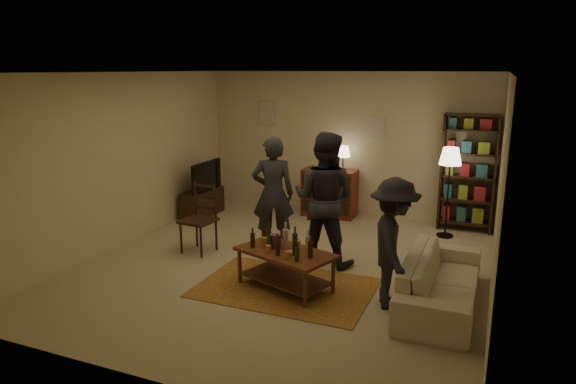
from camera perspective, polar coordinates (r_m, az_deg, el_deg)
The scene contains 13 objects.
floor at distance 7.40m, azimuth -0.51°, elevation -8.23°, with size 6.00×6.00×0.00m, color #C6B793.
room_shell at distance 9.93m, azimuth 2.77°, elevation 8.15°, with size 6.00×6.00×6.00m.
rug at distance 6.71m, azimuth -0.30°, elevation -10.56°, with size 2.20×1.50×0.01m, color brown.
coffee_table at distance 6.56m, azimuth -0.35°, elevation -7.12°, with size 1.38×1.03×0.84m.
dining_chair at distance 7.94m, azimuth -9.67°, elevation -2.54°, with size 0.51×0.51×1.08m.
tv_stand at distance 9.90m, azimuth -9.51°, elevation -0.44°, with size 0.40×1.00×1.06m.
dresser at distance 9.76m, azimuth 4.67°, elevation 0.05°, with size 1.00×0.50×1.36m.
bookshelf at distance 9.28m, azimuth 19.35°, elevation 2.14°, with size 0.90×0.34×2.02m.
floor_lamp at distance 8.75m, azimuth 17.58°, elevation 3.17°, with size 0.36×0.36×1.51m.
sofa at distance 6.43m, azimuth 16.62°, elevation -9.39°, with size 2.08×0.81×0.61m, color beige.
person_left at distance 7.84m, azimuth -1.67°, elevation -0.19°, with size 0.65×0.42×1.77m, color #282930.
person_right at distance 7.26m, azimuth 4.06°, elevation -0.78°, with size 0.93×0.72×1.91m, color #282830.
person_by_sofa at distance 6.08m, azimuth 11.64°, elevation -5.66°, with size 1.00×0.58×1.55m, color #222128.
Camera 1 is at (2.69, -6.33, 2.75)m, focal length 32.00 mm.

